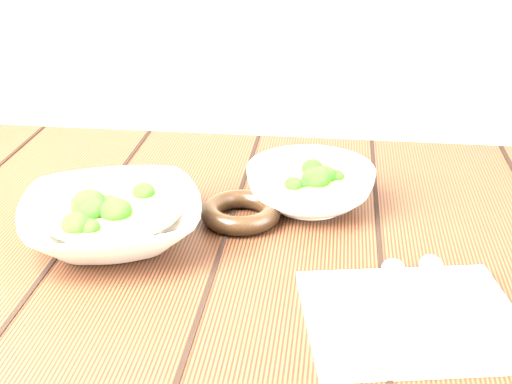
% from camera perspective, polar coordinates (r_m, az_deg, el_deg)
% --- Properties ---
extents(table, '(1.20, 0.80, 0.75)m').
position_cam_1_polar(table, '(0.98, -1.36, -10.37)').
color(table, '#351A0F').
rests_on(table, ground).
extents(soup_bowl_front, '(0.29, 0.29, 0.07)m').
position_cam_1_polar(soup_bowl_front, '(0.93, -11.46, -2.10)').
color(soup_bowl_front, silver).
rests_on(soup_bowl_front, table).
extents(soup_bowl_back, '(0.21, 0.21, 0.06)m').
position_cam_1_polar(soup_bowl_back, '(1.01, 4.36, 0.55)').
color(soup_bowl_back, silver).
rests_on(soup_bowl_back, table).
extents(trivet, '(0.13, 0.13, 0.03)m').
position_cam_1_polar(trivet, '(0.97, -1.23, -1.63)').
color(trivet, black).
rests_on(trivet, table).
extents(napkin, '(0.25, 0.22, 0.01)m').
position_cam_1_polar(napkin, '(0.79, 12.33, -9.82)').
color(napkin, beige).
rests_on(napkin, table).
extents(spoon_left, '(0.03, 0.18, 0.01)m').
position_cam_1_polar(spoon_left, '(0.82, 11.11, -7.45)').
color(spoon_left, '#ABA597').
rests_on(spoon_left, napkin).
extents(spoon_right, '(0.03, 0.18, 0.01)m').
position_cam_1_polar(spoon_right, '(0.83, 13.99, -7.01)').
color(spoon_right, '#ABA597').
rests_on(spoon_right, napkin).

